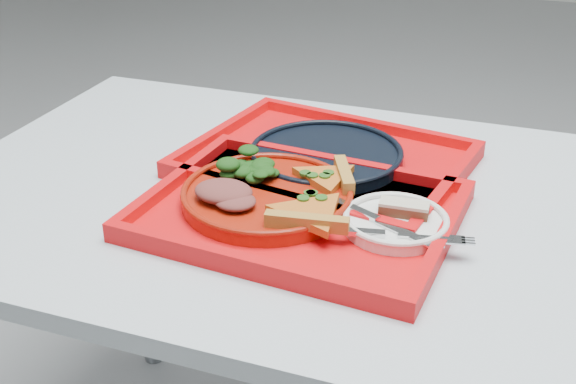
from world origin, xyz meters
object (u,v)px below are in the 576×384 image
Objects in this scene: dinner_plate at (267,198)px; navy_plate at (326,156)px; dessert_bar at (404,208)px; tray_main at (299,215)px; tray_far at (326,164)px.

navy_plate is (0.04, 0.17, -0.00)m from dinner_plate.
dessert_bar is (0.17, -0.16, 0.02)m from navy_plate.
tray_main is 0.06m from dinner_plate.
dinner_plate reaches higher than navy_plate.
tray_far is at bearing 99.17° from tray_main.
tray_far is 1.73× the size of dinner_plate.
navy_plate reaches higher than tray_far.
dinner_plate is at bearing -103.12° from navy_plate.
tray_main is at bearing -85.50° from navy_plate.
tray_main is 0.18m from tray_far.
dinner_plate reaches higher than tray_far.
tray_far is at bearing 76.88° from dinner_plate.
dessert_bar is at bearing 2.67° from dinner_plate.
navy_plate is 0.23m from dessert_bar.
dinner_plate is at bearing -93.42° from tray_far.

